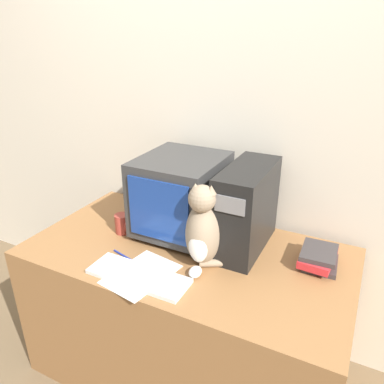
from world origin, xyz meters
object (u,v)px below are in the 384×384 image
at_px(cat, 204,230).
at_px(mug, 123,224).
at_px(book_stack, 319,258).
at_px(pen, 125,257).
at_px(crt_monitor, 181,195).
at_px(computer_tower, 246,208).
at_px(keyboard, 138,276).

distance_m(cat, mug, 0.48).
bearing_deg(book_stack, pen, -157.18).
xyz_separation_m(crt_monitor, computer_tower, (0.33, 0.01, -0.00)).
height_order(cat, book_stack, cat).
xyz_separation_m(cat, mug, (-0.47, 0.05, -0.11)).
bearing_deg(book_stack, crt_monitor, -179.56).
bearing_deg(cat, crt_monitor, 130.23).
distance_m(book_stack, mug, 0.93).
bearing_deg(keyboard, computer_tower, 54.88).
height_order(keyboard, cat, cat).
distance_m(keyboard, pen, 0.17).
relative_size(cat, pen, 2.47).
distance_m(computer_tower, mug, 0.62).
bearing_deg(book_stack, cat, -155.95).
xyz_separation_m(crt_monitor, keyboard, (0.03, -0.42, -0.19)).
height_order(keyboard, pen, keyboard).
xyz_separation_m(crt_monitor, pen, (-0.11, -0.32, -0.20)).
bearing_deg(keyboard, crt_monitor, 93.56).
height_order(keyboard, mug, mug).
height_order(computer_tower, mug, computer_tower).
bearing_deg(crt_monitor, computer_tower, 1.93).
xyz_separation_m(computer_tower, cat, (-0.11, -0.21, -0.03)).
height_order(crt_monitor, book_stack, crt_monitor).
height_order(computer_tower, cat, computer_tower).
relative_size(keyboard, book_stack, 2.00).
distance_m(pen, mug, 0.23).
xyz_separation_m(keyboard, cat, (0.19, 0.22, 0.15)).
height_order(book_stack, pen, book_stack).
bearing_deg(crt_monitor, book_stack, 0.44).
height_order(computer_tower, pen, computer_tower).
distance_m(keyboard, book_stack, 0.77).
height_order(cat, pen, cat).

